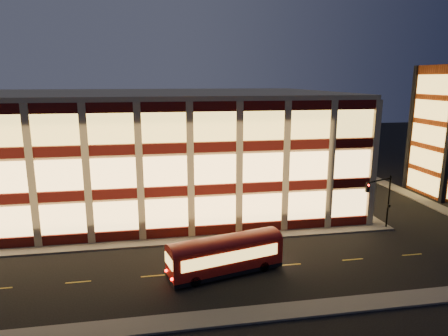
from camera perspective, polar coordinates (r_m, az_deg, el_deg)
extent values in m
plane|color=black|center=(40.58, -7.24, -10.93)|extent=(200.00, 200.00, 0.00)
cube|color=#514F4C|center=(41.48, -11.52, -10.45)|extent=(54.00, 2.00, 0.15)
cube|color=#514F4C|center=(61.58, 13.83, -2.88)|extent=(2.00, 30.00, 0.15)
cube|color=#514F4C|center=(66.71, 22.52, -2.30)|extent=(2.00, 30.00, 0.15)
cube|color=#514F4C|center=(29.09, -5.87, -21.00)|extent=(100.00, 2.00, 0.15)
cube|color=tan|center=(54.99, -11.46, 2.80)|extent=(50.00, 30.00, 14.00)
cube|color=tan|center=(54.26, -11.79, 10.36)|extent=(50.40, 30.40, 0.50)
cube|color=#470C0A|center=(42.07, -11.53, -9.26)|extent=(50.10, 0.25, 1.00)
cube|color=#FFC36B|center=(41.36, -11.66, -6.55)|extent=(49.00, 0.20, 3.00)
cube|color=#470C0A|center=(61.09, 13.10, -2.41)|extent=(0.25, 30.10, 1.00)
cube|color=#FFC36B|center=(60.58, 13.18, -0.49)|extent=(0.20, 29.00, 3.00)
cube|color=#470C0A|center=(40.66, -11.80, -3.49)|extent=(50.10, 0.25, 1.00)
cube|color=#FFC36B|center=(40.15, -11.93, -0.60)|extent=(49.00, 0.20, 3.00)
cube|color=#470C0A|center=(60.13, 13.31, 1.65)|extent=(0.25, 30.10, 1.00)
cube|color=#FFC36B|center=(59.77, 13.39, 3.62)|extent=(0.20, 29.00, 3.00)
cube|color=#470C0A|center=(39.68, -12.08, 2.63)|extent=(50.10, 0.25, 1.00)
cube|color=#FFC36B|center=(39.40, -12.22, 5.64)|extent=(49.00, 0.20, 3.00)
cube|color=#470C0A|center=(59.47, 13.52, 5.81)|extent=(0.25, 30.10, 1.00)
cube|color=#FFC36B|center=(59.26, 13.61, 7.83)|extent=(0.20, 29.00, 3.00)
cube|color=black|center=(65.44, 25.13, 5.17)|extent=(0.60, 0.60, 18.00)
cube|color=#FFCB59|center=(63.41, 26.51, -1.81)|extent=(0.16, 6.60, 2.60)
cube|color=#FFCB59|center=(62.73, 26.81, 1.21)|extent=(0.16, 6.60, 2.60)
cube|color=#FFCB59|center=(62.23, 27.12, 4.27)|extent=(0.16, 6.60, 2.60)
cube|color=#FFCB59|center=(61.91, 27.44, 7.38)|extent=(0.16, 6.60, 2.60)
cube|color=#FFCB59|center=(61.77, 27.76, 10.52)|extent=(0.16, 6.60, 2.60)
cylinder|color=black|center=(47.31, 22.42, -4.50)|extent=(0.18, 0.18, 6.00)
cylinder|color=black|center=(45.10, 21.33, -1.65)|extent=(3.56, 1.63, 0.14)
cube|color=black|center=(43.72, 19.81, -2.64)|extent=(0.32, 0.32, 0.95)
sphere|color=#FF0C05|center=(43.49, 19.96, -2.32)|extent=(0.20, 0.20, 0.20)
cube|color=black|center=(47.26, 22.51, -5.03)|extent=(0.25, 0.18, 0.28)
cube|color=#930C08|center=(34.38, 0.19, -12.29)|extent=(10.10, 4.79, 2.25)
cube|color=black|center=(34.96, 0.19, -14.26)|extent=(10.10, 4.79, 0.34)
cylinder|color=black|center=(32.98, -4.16, -15.85)|extent=(0.93, 0.50, 0.88)
cylinder|color=black|center=(34.79, -5.42, -14.28)|extent=(0.93, 0.50, 0.88)
cylinder|color=black|center=(35.35, 5.71, -13.82)|extent=(0.93, 0.50, 0.88)
cylinder|color=black|center=(37.04, 4.01, -12.50)|extent=(0.93, 0.50, 0.88)
cube|color=#FFCB59|center=(33.23, 1.11, -12.66)|extent=(8.37, 2.19, 0.98)
cube|color=#FFCB59|center=(35.30, -0.66, -11.08)|extent=(8.37, 2.19, 0.98)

